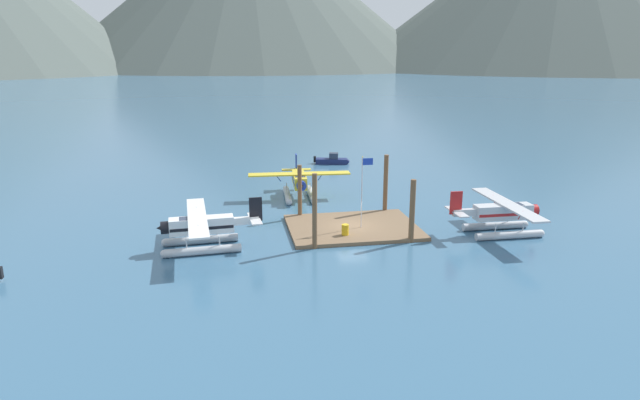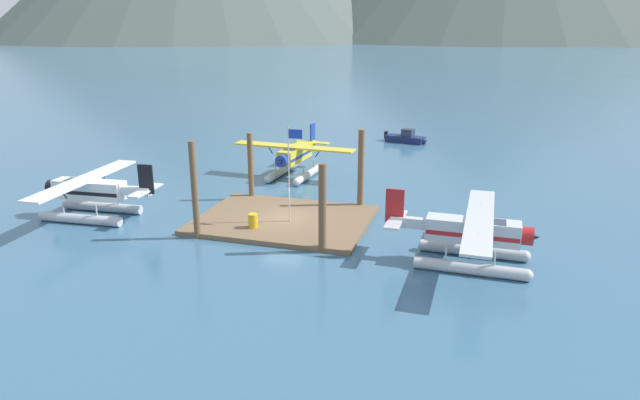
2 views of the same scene
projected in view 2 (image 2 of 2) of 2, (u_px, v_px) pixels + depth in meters
name	position (u px, v px, depth m)	size (l,w,h in m)	color
ground_plane	(284.00, 222.00, 36.13)	(1200.00, 1200.00, 0.00)	#38607F
dock_platform	(284.00, 220.00, 36.08)	(10.92, 8.43, 0.30)	brown
piling_near_left	(195.00, 191.00, 32.56)	(0.38, 0.38, 5.90)	brown
piling_near_right	(322.00, 209.00, 30.63)	(0.44, 0.44, 5.11)	brown
piling_far_left	(251.00, 167.00, 40.15)	(0.38, 0.38, 4.92)	brown
piling_far_right	(361.00, 170.00, 38.02)	(0.42, 0.42, 5.54)	brown
flagpole	(291.00, 163.00, 34.22)	(0.95, 0.10, 6.09)	silver
fuel_drum	(253.00, 221.00, 34.16)	(0.62, 0.62, 0.88)	gold
seaplane_white_port_aft	(90.00, 195.00, 36.53)	(7.97, 10.47, 3.84)	#B7BABF
seaplane_yellow_bow_left	(295.00, 158.00, 46.59)	(10.46, 7.98, 3.84)	#B7BABF
seaplane_silver_stbd_aft	(473.00, 237.00, 29.21)	(7.98, 10.41, 3.84)	#B7BABF
boat_navy_open_north	(406.00, 138.00, 60.61)	(4.80, 2.47, 1.50)	navy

